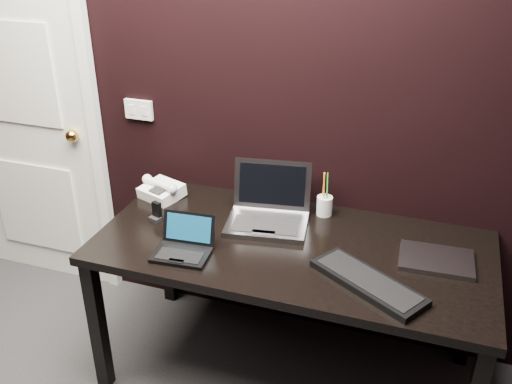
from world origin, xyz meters
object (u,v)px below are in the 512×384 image
(ext_keyboard, at_px, (368,282))
(closed_laptop, at_px, (436,260))
(door, at_px, (21,109))
(silver_laptop, at_px, (268,213))
(mobile_phone, at_px, (156,214))
(pen_cup, at_px, (325,205))
(desk, at_px, (291,259))
(desk_phone, at_px, (161,190))
(netbook, at_px, (184,247))

(ext_keyboard, distance_m, closed_laptop, 0.35)
(door, xyz_separation_m, silver_laptop, (1.50, -0.23, -0.26))
(mobile_phone, bearing_deg, closed_laptop, 2.75)
(mobile_phone, bearing_deg, pen_cup, 22.61)
(desk, height_order, desk_phone, desk_phone)
(desk, xyz_separation_m, pen_cup, (0.07, 0.30, 0.13))
(door, xyz_separation_m, closed_laptop, (2.25, -0.32, -0.29))
(door, distance_m, silver_laptop, 1.53)
(pen_cup, bearing_deg, closed_laptop, -24.74)
(netbook, relative_size, ext_keyboard, 0.50)
(door, relative_size, pen_cup, 9.85)
(ext_keyboard, bearing_deg, door, 164.24)
(closed_laptop, distance_m, desk_phone, 1.34)
(desk, bearing_deg, closed_laptop, 5.59)
(closed_laptop, xyz_separation_m, pen_cup, (-0.52, 0.24, 0.04))
(closed_laptop, xyz_separation_m, mobile_phone, (-1.25, -0.06, 0.02))
(netbook, bearing_deg, mobile_phone, 138.26)
(desk, xyz_separation_m, desk_phone, (-0.73, 0.21, 0.12))
(silver_laptop, bearing_deg, door, 171.30)
(closed_laptop, distance_m, pen_cup, 0.58)
(closed_laptop, bearing_deg, mobile_phone, -177.25)
(door, bearing_deg, desk_phone, -10.29)
(desk, bearing_deg, desk_phone, 164.08)
(netbook, bearing_deg, pen_cup, 46.59)
(door, distance_m, desk, 1.73)
(desk_phone, bearing_deg, door, 169.71)
(desk, xyz_separation_m, silver_laptop, (-0.15, 0.15, 0.13))
(mobile_phone, height_order, pen_cup, pen_cup)
(mobile_phone, bearing_deg, ext_keyboard, -10.68)
(netbook, xyz_separation_m, ext_keyboard, (0.77, 0.02, -0.02))
(desk, bearing_deg, mobile_phone, -179.89)
(door, height_order, silver_laptop, door)
(silver_laptop, xyz_separation_m, mobile_phone, (-0.50, -0.15, -0.01))
(silver_laptop, distance_m, mobile_phone, 0.52)
(desk, relative_size, mobile_phone, 18.84)
(door, bearing_deg, netbook, -25.43)
(ext_keyboard, height_order, closed_laptop, ext_keyboard)
(netbook, bearing_deg, desk, 27.45)
(silver_laptop, bearing_deg, desk_phone, 173.85)
(ext_keyboard, xyz_separation_m, pen_cup, (-0.28, 0.49, 0.04))
(silver_laptop, distance_m, ext_keyboard, 0.61)
(door, xyz_separation_m, desk_phone, (0.92, -0.17, -0.26))
(desk_phone, relative_size, pen_cup, 1.08)
(ext_keyboard, bearing_deg, desk, 151.87)
(ext_keyboard, relative_size, desk_phone, 2.07)
(silver_laptop, bearing_deg, pen_cup, 34.00)
(silver_laptop, bearing_deg, mobile_phone, -163.42)
(netbook, distance_m, pen_cup, 0.71)
(desk, bearing_deg, pen_cup, 76.01)
(silver_laptop, relative_size, mobile_phone, 4.51)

